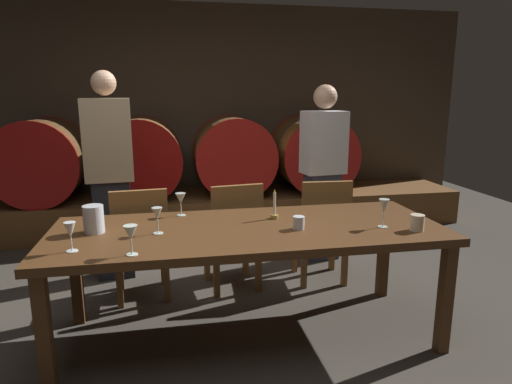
# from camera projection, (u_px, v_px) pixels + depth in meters

# --- Properties ---
(ground_plane) EXTENTS (9.28, 9.28, 0.00)m
(ground_plane) POSITION_uv_depth(u_px,v_px,m) (208.00, 346.00, 2.77)
(ground_plane) COLOR #3F3A33
(back_wall) EXTENTS (7.14, 0.24, 2.59)m
(back_wall) POSITION_uv_depth(u_px,v_px,m) (184.00, 114.00, 5.49)
(back_wall) COLOR #473A2D
(back_wall) RESTS_ON ground
(barrel_shelf) EXTENTS (6.43, 0.90, 0.39)m
(barrel_shelf) POSITION_uv_depth(u_px,v_px,m) (189.00, 211.00, 5.20)
(barrel_shelf) COLOR brown
(barrel_shelf) RESTS_ON ground
(wine_barrel_far_left) EXTENTS (0.90, 0.84, 0.90)m
(wine_barrel_far_left) POSITION_uv_depth(u_px,v_px,m) (43.00, 161.00, 4.77)
(wine_barrel_far_left) COLOR #513319
(wine_barrel_far_left) RESTS_ON barrel_shelf
(wine_barrel_center_left) EXTENTS (0.90, 0.84, 0.90)m
(wine_barrel_center_left) POSITION_uv_depth(u_px,v_px,m) (141.00, 158.00, 4.96)
(wine_barrel_center_left) COLOR brown
(wine_barrel_center_left) RESTS_ON barrel_shelf
(wine_barrel_center_right) EXTENTS (0.90, 0.84, 0.90)m
(wine_barrel_center_right) POSITION_uv_depth(u_px,v_px,m) (233.00, 156.00, 5.15)
(wine_barrel_center_right) COLOR brown
(wine_barrel_center_right) RESTS_ON barrel_shelf
(wine_barrel_far_right) EXTENTS (0.90, 0.84, 0.90)m
(wine_barrel_far_right) POSITION_uv_depth(u_px,v_px,m) (312.00, 154.00, 5.33)
(wine_barrel_far_right) COLOR brown
(wine_barrel_far_right) RESTS_ON barrel_shelf
(dining_table) EXTENTS (2.40, 0.92, 0.74)m
(dining_table) POSITION_uv_depth(u_px,v_px,m) (249.00, 237.00, 2.75)
(dining_table) COLOR #4C2D16
(dining_table) RESTS_ON ground
(chair_left) EXTENTS (0.43, 0.43, 0.88)m
(chair_left) POSITION_uv_depth(u_px,v_px,m) (141.00, 238.00, 3.31)
(chair_left) COLOR brown
(chair_left) RESTS_ON ground
(chair_center) EXTENTS (0.45, 0.45, 0.88)m
(chair_center) POSITION_uv_depth(u_px,v_px,m) (234.00, 231.00, 3.48)
(chair_center) COLOR brown
(chair_center) RESTS_ON ground
(chair_right) EXTENTS (0.42, 0.42, 0.88)m
(chair_right) POSITION_uv_depth(u_px,v_px,m) (322.00, 226.00, 3.62)
(chair_right) COLOR brown
(chair_right) RESTS_ON ground
(guest_left) EXTENTS (0.40, 0.27, 1.73)m
(guest_left) POSITION_uv_depth(u_px,v_px,m) (110.00, 175.00, 3.66)
(guest_left) COLOR black
(guest_left) RESTS_ON ground
(guest_right) EXTENTS (0.41, 0.29, 1.63)m
(guest_right) POSITION_uv_depth(u_px,v_px,m) (323.00, 172.00, 4.09)
(guest_right) COLOR #33384C
(guest_right) RESTS_ON ground
(candle_center) EXTENTS (0.05, 0.05, 0.20)m
(candle_center) POSITION_uv_depth(u_px,v_px,m) (274.00, 211.00, 2.91)
(candle_center) COLOR olive
(candle_center) RESTS_ON dining_table
(pitcher) EXTENTS (0.12, 0.12, 0.16)m
(pitcher) POSITION_uv_depth(u_px,v_px,m) (94.00, 219.00, 2.61)
(pitcher) COLOR silver
(pitcher) RESTS_ON dining_table
(wine_glass_far_left) EXTENTS (0.06, 0.06, 0.16)m
(wine_glass_far_left) POSITION_uv_depth(u_px,v_px,m) (70.00, 231.00, 2.29)
(wine_glass_far_left) COLOR white
(wine_glass_far_left) RESTS_ON dining_table
(wine_glass_left) EXTENTS (0.07, 0.07, 0.16)m
(wine_glass_left) POSITION_uv_depth(u_px,v_px,m) (131.00, 234.00, 2.24)
(wine_glass_left) COLOR silver
(wine_glass_left) RESTS_ON dining_table
(wine_glass_center) EXTENTS (0.06, 0.06, 0.16)m
(wine_glass_center) POSITION_uv_depth(u_px,v_px,m) (157.00, 214.00, 2.59)
(wine_glass_center) COLOR silver
(wine_glass_center) RESTS_ON dining_table
(wine_glass_right) EXTENTS (0.07, 0.07, 0.16)m
(wine_glass_right) POSITION_uv_depth(u_px,v_px,m) (181.00, 199.00, 2.97)
(wine_glass_right) COLOR silver
(wine_glass_right) RESTS_ON dining_table
(wine_glass_far_right) EXTENTS (0.06, 0.06, 0.18)m
(wine_glass_far_right) POSITION_uv_depth(u_px,v_px,m) (384.00, 207.00, 2.71)
(wine_glass_far_right) COLOR silver
(wine_glass_far_right) RESTS_ON dining_table
(cup_left) EXTENTS (0.07, 0.07, 0.08)m
(cup_left) POSITION_uv_depth(u_px,v_px,m) (299.00, 223.00, 2.69)
(cup_left) COLOR silver
(cup_left) RESTS_ON dining_table
(cup_right) EXTENTS (0.08, 0.08, 0.10)m
(cup_right) POSITION_uv_depth(u_px,v_px,m) (417.00, 223.00, 2.66)
(cup_right) COLOR beige
(cup_right) RESTS_ON dining_table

